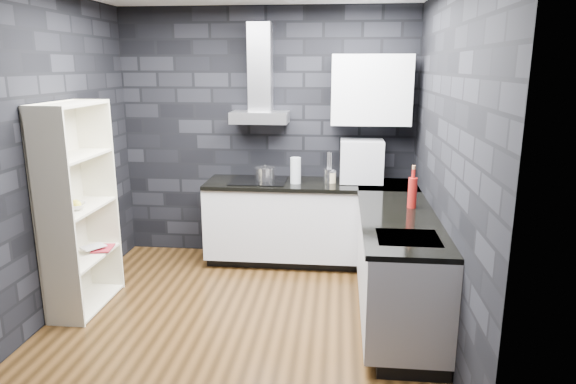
% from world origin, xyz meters
% --- Properties ---
extents(ground, '(3.20, 3.20, 0.00)m').
position_xyz_m(ground, '(0.00, 0.00, 0.00)').
color(ground, '#482D14').
extents(wall_back, '(3.20, 0.05, 2.70)m').
position_xyz_m(wall_back, '(0.00, 1.62, 1.35)').
color(wall_back, black).
rests_on(wall_back, ground).
extents(wall_front, '(3.20, 0.05, 2.70)m').
position_xyz_m(wall_front, '(0.00, -1.62, 1.35)').
color(wall_front, black).
rests_on(wall_front, ground).
extents(wall_left, '(0.05, 3.20, 2.70)m').
position_xyz_m(wall_left, '(-1.62, 0.00, 1.35)').
color(wall_left, black).
rests_on(wall_left, ground).
extents(wall_right, '(0.05, 3.20, 2.70)m').
position_xyz_m(wall_right, '(1.62, 0.00, 1.35)').
color(wall_right, black).
rests_on(wall_right, ground).
extents(toekick_back, '(2.18, 0.50, 0.10)m').
position_xyz_m(toekick_back, '(0.50, 1.34, 0.05)').
color(toekick_back, black).
rests_on(toekick_back, ground).
extents(toekick_right, '(0.50, 1.78, 0.10)m').
position_xyz_m(toekick_right, '(1.34, 0.10, 0.05)').
color(toekick_right, black).
rests_on(toekick_right, ground).
extents(counter_back_cab, '(2.20, 0.60, 0.76)m').
position_xyz_m(counter_back_cab, '(0.50, 1.30, 0.48)').
color(counter_back_cab, silver).
rests_on(counter_back_cab, ground).
extents(counter_right_cab, '(0.60, 1.80, 0.76)m').
position_xyz_m(counter_right_cab, '(1.30, 0.10, 0.48)').
color(counter_right_cab, silver).
rests_on(counter_right_cab, ground).
extents(counter_back_top, '(2.20, 0.62, 0.04)m').
position_xyz_m(counter_back_top, '(0.50, 1.29, 0.88)').
color(counter_back_top, black).
rests_on(counter_back_top, counter_back_cab).
extents(counter_right_top, '(0.62, 1.80, 0.04)m').
position_xyz_m(counter_right_top, '(1.29, 0.10, 0.88)').
color(counter_right_top, black).
rests_on(counter_right_top, counter_right_cab).
extents(counter_corner_top, '(0.62, 0.62, 0.04)m').
position_xyz_m(counter_corner_top, '(1.30, 1.30, 0.88)').
color(counter_corner_top, black).
rests_on(counter_corner_top, counter_right_cab).
extents(hood_body, '(0.60, 0.34, 0.12)m').
position_xyz_m(hood_body, '(-0.05, 1.43, 1.56)').
color(hood_body, '#B2B2B7').
rests_on(hood_body, wall_back).
extents(hood_chimney, '(0.24, 0.20, 0.90)m').
position_xyz_m(hood_chimney, '(-0.05, 1.50, 2.07)').
color(hood_chimney, '#B2B2B7').
rests_on(hood_chimney, hood_body).
extents(upper_cabinet, '(0.80, 0.35, 0.70)m').
position_xyz_m(upper_cabinet, '(1.10, 1.43, 1.85)').
color(upper_cabinet, silver).
rests_on(upper_cabinet, wall_back).
extents(cooktop, '(0.58, 0.50, 0.01)m').
position_xyz_m(cooktop, '(-0.05, 1.30, 0.91)').
color(cooktop, black).
rests_on(cooktop, counter_back_top).
extents(sink_rim, '(0.44, 0.40, 0.01)m').
position_xyz_m(sink_rim, '(1.30, -0.40, 0.89)').
color(sink_rim, '#B2B2B7').
rests_on(sink_rim, counter_right_top).
extents(pot, '(0.24, 0.24, 0.12)m').
position_xyz_m(pot, '(0.02, 1.32, 0.97)').
color(pot, silver).
rests_on(pot, cooktop).
extents(glass_vase, '(0.11, 0.11, 0.27)m').
position_xyz_m(glass_vase, '(0.35, 1.24, 1.03)').
color(glass_vase, silver).
rests_on(glass_vase, counter_back_top).
extents(storage_jar, '(0.11, 0.11, 0.11)m').
position_xyz_m(storage_jar, '(0.72, 1.30, 0.96)').
color(storage_jar, '#CCB888').
rests_on(storage_jar, counter_back_top).
extents(utensil_crock, '(0.12, 0.12, 0.14)m').
position_xyz_m(utensil_crock, '(0.69, 1.31, 0.97)').
color(utensil_crock, silver).
rests_on(utensil_crock, counter_back_top).
extents(appliance_garage, '(0.44, 0.34, 0.44)m').
position_xyz_m(appliance_garage, '(1.02, 1.36, 1.12)').
color(appliance_garage, '#B7B9BF').
rests_on(appliance_garage, counter_back_top).
extents(red_bottle, '(0.10, 0.10, 0.26)m').
position_xyz_m(red_bottle, '(1.43, 0.41, 1.03)').
color(red_bottle, maroon).
rests_on(red_bottle, counter_right_top).
extents(bookshelf, '(0.47, 0.84, 1.80)m').
position_xyz_m(bookshelf, '(-1.42, 0.09, 0.90)').
color(bookshelf, beige).
rests_on(bookshelf, ground).
extents(fruit_bowl, '(0.25, 0.25, 0.05)m').
position_xyz_m(fruit_bowl, '(-1.42, 0.01, 0.94)').
color(fruit_bowl, silver).
rests_on(fruit_bowl, bookshelf).
extents(book_red, '(0.17, 0.05, 0.23)m').
position_xyz_m(book_red, '(-1.41, 0.26, 0.57)').
color(book_red, maroon).
rests_on(book_red, bookshelf).
extents(book_second, '(0.13, 0.10, 0.20)m').
position_xyz_m(book_second, '(-1.45, 0.26, 0.59)').
color(book_second, '#B2B2B2').
rests_on(book_second, bookshelf).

